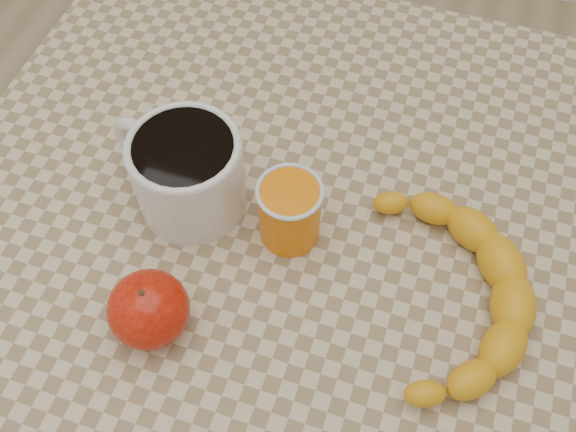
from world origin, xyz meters
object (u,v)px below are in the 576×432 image
(orange_juice_glass, at_px, (290,211))
(apple, at_px, (149,309))
(table, at_px, (288,263))
(coffee_mug, at_px, (186,170))
(banana, at_px, (451,292))

(orange_juice_glass, height_order, apple, orange_juice_glass)
(orange_juice_glass, bearing_deg, table, 120.98)
(coffee_mug, bearing_deg, table, 0.20)
(orange_juice_glass, height_order, banana, orange_juice_glass)
(coffee_mug, xyz_separation_m, banana, (0.29, -0.03, -0.03))
(banana, bearing_deg, table, 157.18)
(table, xyz_separation_m, coffee_mug, (-0.11, -0.00, 0.14))
(apple, bearing_deg, coffee_mug, 99.02)
(orange_juice_glass, distance_m, banana, 0.18)
(orange_juice_glass, relative_size, banana, 0.26)
(coffee_mug, xyz_separation_m, apple, (0.02, -0.15, -0.02))
(coffee_mug, bearing_deg, banana, -6.60)
(apple, bearing_deg, table, 59.36)
(banana, bearing_deg, apple, -168.78)
(table, xyz_separation_m, orange_juice_glass, (0.00, -0.01, 0.13))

